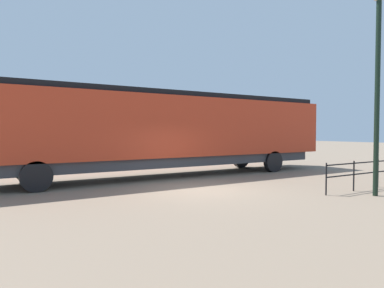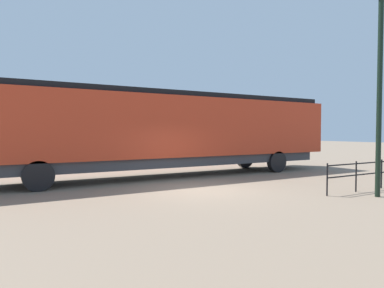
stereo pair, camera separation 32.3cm
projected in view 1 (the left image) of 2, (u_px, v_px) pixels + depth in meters
ground_plane at (201, 190)px, 12.30m from camera, size 120.00×120.00×0.00m
locomotive at (176, 129)px, 16.20m from camera, size 2.95×17.91×3.96m
lamp_post at (378, 52)px, 10.99m from camera, size 0.50×0.50×6.88m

